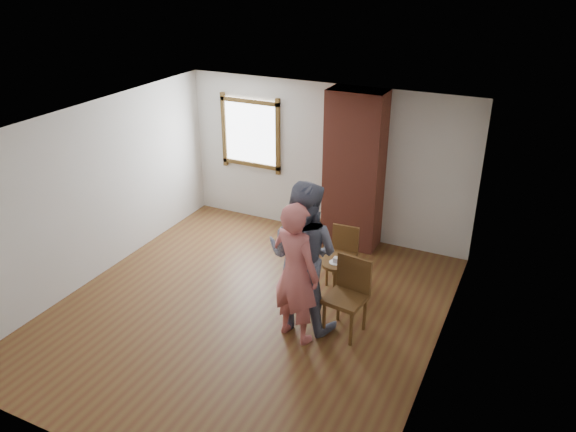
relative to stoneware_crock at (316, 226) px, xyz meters
The scene contains 12 objects.
ground 2.41m from the stoneware_crock, 90.02° to the right, with size 5.50×5.50×0.00m, color brown.
room_shell 2.39m from the stoneware_crock, 91.82° to the right, with size 5.04×5.52×2.62m.
brick_chimney 1.22m from the stoneware_crock, ahead, with size 0.90×0.50×2.60m, color #9C4737.
stoneware_crock is the anchor object (origin of this frame).
dark_pot 0.28m from the stoneware_crock, 154.01° to the right, with size 0.17×0.17×0.17m, color black.
dining_chair_left 1.42m from the stoneware_crock, 50.55° to the right, with size 0.42×0.42×0.85m.
dining_chair_right 2.60m from the stoneware_crock, 57.77° to the right, with size 0.53×0.53×1.01m.
side_table 1.90m from the stoneware_crock, 58.82° to the right, with size 0.40×0.40×0.60m.
cake_plate 1.92m from the stoneware_crock, 58.82° to the right, with size 0.18×0.18×0.01m, color white.
cake_slice 1.94m from the stoneware_crock, 58.56° to the right, with size 0.08×0.07×0.06m, color silver.
man 2.54m from the stoneware_crock, 71.17° to the right, with size 0.97×0.76×2.00m, color #151C3B.
person_pink 2.82m from the stoneware_crock, 72.37° to the right, with size 0.68×0.45×1.86m, color #CB6665.
Camera 1 is at (3.29, -5.54, 4.45)m, focal length 35.00 mm.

